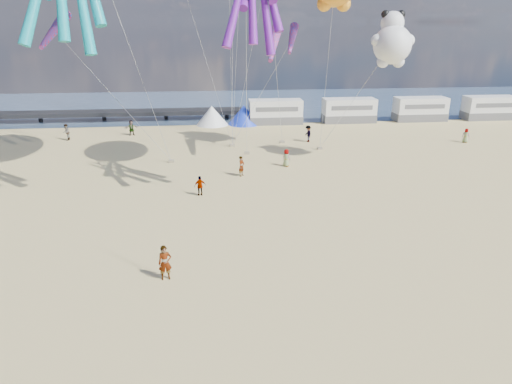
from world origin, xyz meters
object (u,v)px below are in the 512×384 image
object	(u,v)px
beachgoer_1	(66,132)
sandbag_a	(171,161)
sandbag_c	(320,148)
motorhome_1	(349,110)
motorhome_2	(420,109)
beachgoer_3	(200,186)
motorhome_3	(489,108)
beachgoer_0	(286,158)
beachgoer_4	(131,128)
sandbag_e	(232,145)
tent_blue	(244,115)
motorhome_0	(275,112)
beachgoer_2	(308,134)
windsock_left	(54,30)
windsock_mid	(274,43)
sandbag_b	(247,153)
sandbag_d	(282,142)
beachgoer_5	(242,166)
windsock_right	(292,39)
standing_person	(165,263)
tent_white	(212,115)
beachgoer_6	(466,136)
kite_panda	(392,45)

from	to	relation	value
beachgoer_1	sandbag_a	world-z (taller)	beachgoer_1
sandbag_c	motorhome_1	bearing A→B (deg)	62.31
motorhome_2	beachgoer_3	bearing A→B (deg)	-138.59
motorhome_3	beachgoer_0	distance (m)	35.20
beachgoer_4	sandbag_e	size ratio (longest dim) A/B	3.45
tent_blue	beachgoer_4	size ratio (longest dim) A/B	2.32
tent_blue	beachgoer_4	world-z (taller)	tent_blue
sandbag_a	sandbag_e	distance (m)	7.86
motorhome_0	sandbag_a	xyz separation A→B (m)	(-11.93, -15.97, -1.39)
beachgoer_0	beachgoer_2	bearing A→B (deg)	-68.64
sandbag_c	sandbag_e	bearing A→B (deg)	166.04
beachgoer_0	windsock_left	size ratio (longest dim) A/B	0.21
motorhome_2	windsock_mid	world-z (taller)	windsock_mid
beachgoer_1	sandbag_b	size ratio (longest dim) A/B	3.57
motorhome_1	sandbag_b	size ratio (longest dim) A/B	13.20
sandbag_d	windsock_left	size ratio (longest dim) A/B	0.07
beachgoer_5	sandbag_b	world-z (taller)	beachgoer_5
sandbag_b	sandbag_c	xyz separation A→B (m)	(7.49, 0.96, 0.00)
beachgoer_0	windsock_right	world-z (taller)	windsock_right
motorhome_3	windsock_left	bearing A→B (deg)	-165.52
standing_person	sandbag_b	xyz separation A→B (m)	(5.94, 22.58, -0.80)
motorhome_1	tent_blue	world-z (taller)	motorhome_1
motorhome_3	motorhome_0	bearing A→B (deg)	180.00
sandbag_a	sandbag_c	xyz separation A→B (m)	(14.64, 3.02, 0.00)
beachgoer_5	sandbag_a	bearing A→B (deg)	89.29
tent_white	windsock_mid	xyz separation A→B (m)	(5.51, -15.62, 9.20)
beachgoer_6	windsock_right	size ratio (longest dim) A/B	0.32
sandbag_a	sandbag_c	size ratio (longest dim) A/B	1.00
beachgoer_3	windsock_mid	distance (m)	14.91
beachgoer_1	standing_person	bearing A→B (deg)	15.08
tent_white	beachgoer_5	bearing A→B (deg)	-83.81
beachgoer_0	windsock_mid	bearing A→B (deg)	-26.30
windsock_mid	tent_blue	bearing A→B (deg)	109.47
beachgoer_1	sandbag_e	distance (m)	18.36
motorhome_2	motorhome_3	distance (m)	9.50
beachgoer_4	windsock_mid	xyz separation A→B (m)	(14.68, -10.95, 9.53)
motorhome_0	sandbag_b	world-z (taller)	motorhome_0
windsock_mid	motorhome_2	bearing A→B (deg)	49.96
beachgoer_2	beachgoer_3	distance (m)	18.95
motorhome_2	sandbag_c	bearing A→B (deg)	-141.53
standing_person	windsock_right	xyz separation A→B (m)	(10.45, 24.40, 9.69)
sandbag_a	windsock_right	size ratio (longest dim) A/B	0.11
tent_blue	beachgoer_5	xyz separation A→B (m)	(-1.77, -20.54, -0.35)
motorhome_1	beachgoer_2	distance (m)	12.13
sandbag_b	kite_panda	size ratio (longest dim) A/B	0.09
beachgoer_5	kite_panda	size ratio (longest dim) A/B	0.31
windsock_mid	sandbag_e	bearing A→B (deg)	140.21
sandbag_c	windsock_right	bearing A→B (deg)	163.98
standing_person	beachgoer_2	distance (m)	29.79
beachgoer_6	sandbag_a	bearing A→B (deg)	47.88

